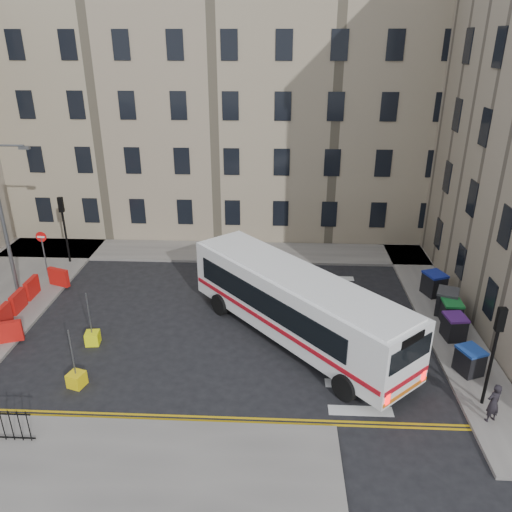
# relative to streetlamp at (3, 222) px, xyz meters

# --- Properties ---
(ground) EXTENTS (120.00, 120.00, 0.00)m
(ground) POSITION_rel_streetlamp_xyz_m (13.00, -2.00, -4.34)
(ground) COLOR black
(ground) RESTS_ON ground
(pavement_north) EXTENTS (36.00, 3.20, 0.15)m
(pavement_north) POSITION_rel_streetlamp_xyz_m (7.00, 6.60, -4.26)
(pavement_north) COLOR slate
(pavement_north) RESTS_ON ground
(pavement_east) EXTENTS (2.40, 26.00, 0.15)m
(pavement_east) POSITION_rel_streetlamp_xyz_m (22.00, 2.00, -4.26)
(pavement_east) COLOR slate
(pavement_east) RESTS_ON ground
(pavement_sw) EXTENTS (20.00, 6.00, 0.15)m
(pavement_sw) POSITION_rel_streetlamp_xyz_m (6.00, -12.00, -4.26)
(pavement_sw) COLOR slate
(pavement_sw) RESTS_ON ground
(terrace_north) EXTENTS (38.30, 10.80, 17.20)m
(terrace_north) POSITION_rel_streetlamp_xyz_m (6.00, 13.50, 4.28)
(terrace_north) COLOR gray
(terrace_north) RESTS_ON ground
(traffic_light_east) EXTENTS (0.28, 0.22, 4.10)m
(traffic_light_east) POSITION_rel_streetlamp_xyz_m (21.60, -7.50, -1.47)
(traffic_light_east) COLOR black
(traffic_light_east) RESTS_ON pavement_east
(traffic_light_nw) EXTENTS (0.28, 0.22, 4.10)m
(traffic_light_nw) POSITION_rel_streetlamp_xyz_m (1.00, 4.50, -1.47)
(traffic_light_nw) COLOR black
(traffic_light_nw) RESTS_ON pavement_west
(streetlamp) EXTENTS (0.50, 0.22, 8.14)m
(streetlamp) POSITION_rel_streetlamp_xyz_m (0.00, 0.00, 0.00)
(streetlamp) COLOR #595B5E
(streetlamp) RESTS_ON pavement_west
(no_entry_north) EXTENTS (0.60, 0.08, 3.00)m
(no_entry_north) POSITION_rel_streetlamp_xyz_m (0.50, 2.50, -2.26)
(no_entry_north) COLOR #595B5E
(no_entry_north) RESTS_ON pavement_west
(roadworks_barriers) EXTENTS (1.66, 6.26, 1.00)m
(roadworks_barriers) POSITION_rel_streetlamp_xyz_m (1.16, -1.50, -3.69)
(roadworks_barriers) COLOR red
(roadworks_barriers) RESTS_ON pavement_west
(bus) EXTENTS (9.99, 10.79, 3.27)m
(bus) POSITION_rel_streetlamp_xyz_m (14.63, -3.26, -2.45)
(bus) COLOR white
(bus) RESTS_ON ground
(wheelie_bin_a) EXTENTS (1.20, 1.27, 1.12)m
(wheelie_bin_a) POSITION_rel_streetlamp_xyz_m (21.70, -5.59, -3.62)
(wheelie_bin_a) COLOR black
(wheelie_bin_a) RESTS_ON pavement_east
(wheelie_bin_b) EXTENTS (1.02, 1.14, 1.14)m
(wheelie_bin_b) POSITION_rel_streetlamp_xyz_m (21.88, -3.01, -3.61)
(wheelie_bin_b) COLOR black
(wheelie_bin_b) RESTS_ON pavement_east
(wheelie_bin_c) EXTENTS (0.92, 1.05, 1.13)m
(wheelie_bin_c) POSITION_rel_streetlamp_xyz_m (22.16, -1.66, -3.62)
(wheelie_bin_c) COLOR black
(wheelie_bin_c) RESTS_ON pavement_east
(wheelie_bin_d) EXTENTS (1.34, 1.43, 1.26)m
(wheelie_bin_d) POSITION_rel_streetlamp_xyz_m (22.20, -0.77, -3.55)
(wheelie_bin_d) COLOR black
(wheelie_bin_d) RESTS_ON pavement_east
(wheelie_bin_e) EXTENTS (1.30, 1.38, 1.23)m
(wheelie_bin_e) POSITION_rel_streetlamp_xyz_m (22.14, 1.26, -3.57)
(wheelie_bin_e) COLOR black
(wheelie_bin_e) RESTS_ON pavement_east
(pedestrian) EXTENTS (0.67, 0.56, 1.57)m
(pedestrian) POSITION_rel_streetlamp_xyz_m (21.53, -8.43, -3.40)
(pedestrian) COLOR black
(pedestrian) RESTS_ON pavement_east
(bollard_yellow) EXTENTS (0.67, 0.67, 0.60)m
(bollard_yellow) POSITION_rel_streetlamp_xyz_m (5.47, -4.08, -4.04)
(bollard_yellow) COLOR #F2F60D
(bollard_yellow) RESTS_ON ground
(bollard_chevron) EXTENTS (0.75, 0.75, 0.60)m
(bollard_chevron) POSITION_rel_streetlamp_xyz_m (5.87, -7.05, -4.04)
(bollard_chevron) COLOR yellow
(bollard_chevron) RESTS_ON ground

